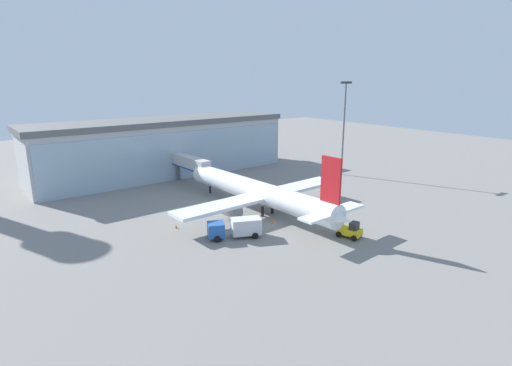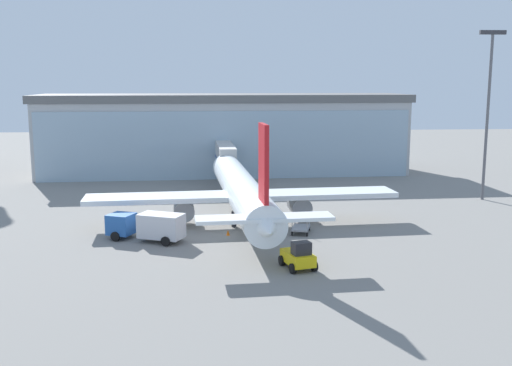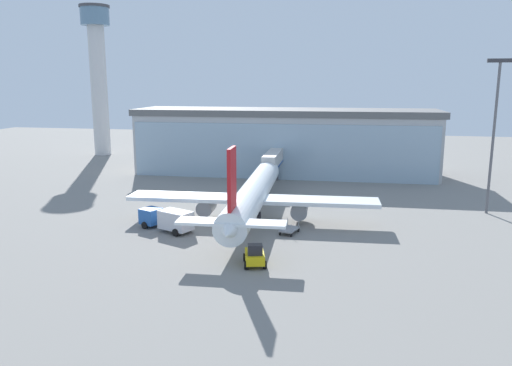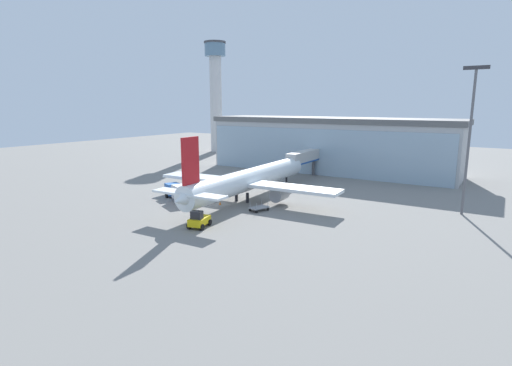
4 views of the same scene
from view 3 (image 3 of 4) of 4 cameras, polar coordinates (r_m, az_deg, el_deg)
name	(u,v)px [view 3 (image 3 of 4)]	position (r m, az deg, el deg)	size (l,w,h in m)	color
ground	(237,231)	(60.40, -2.18, -5.51)	(240.00, 240.00, 0.00)	gray
terminal_building	(285,141)	(97.72, 3.31, 4.77)	(58.40, 15.68, 12.53)	#B4B4B4
jet_bridge	(273,160)	(85.93, 2.00, 2.68)	(2.71, 13.06, 5.90)	beige
control_tower	(98,68)	(128.47, -17.61, 12.39)	(7.02, 7.02, 35.36)	silver
apron_light_mast	(494,125)	(73.52, 25.59, 6.03)	(3.20, 0.40, 20.61)	#59595E
airplane	(253,195)	(64.37, -0.36, -1.39)	(32.07, 37.11, 11.35)	white
catering_truck	(168,219)	(61.04, -10.08, -4.06)	(7.57, 4.95, 2.65)	#2659A5
baggage_cart	(289,229)	(59.39, 3.84, -5.32)	(2.28, 3.12, 1.50)	gray
pushback_tug	(255,256)	(49.17, -0.15, -8.32)	(2.87, 3.56, 2.30)	yellow
safety_cone_nose	(230,229)	(60.44, -2.95, -5.23)	(0.36, 0.36, 0.55)	orange
safety_cone_wingtip	(154,210)	(70.62, -11.53, -3.00)	(0.36, 0.36, 0.55)	orange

